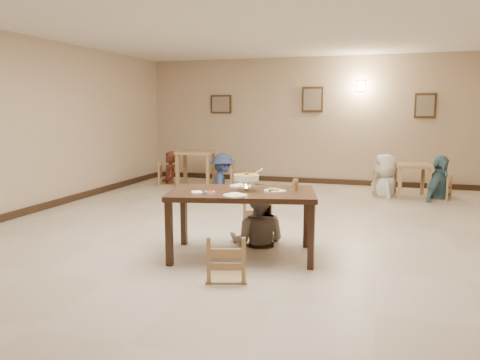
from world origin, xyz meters
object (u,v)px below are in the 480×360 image
(main_diner, at_px, (258,184))
(bg_chair_rl, at_px, (385,172))
(bg_diner_d, at_px, (441,155))
(bg_diner_a, at_px, (169,151))
(bg_diner_c, at_px, (386,154))
(bg_diner_b, at_px, (223,153))
(drink_glass, at_px, (295,185))
(chair_near, at_px, (227,236))
(bg_table_left, at_px, (196,157))
(chair_far, at_px, (257,207))
(main_table, at_px, (242,198))
(bg_table_right, at_px, (412,170))
(bg_chair_rr, at_px, (440,177))
(curry_warmer, at_px, (246,178))
(bg_chair_lr, at_px, (223,168))
(bg_chair_ll, at_px, (170,162))

(main_diner, relative_size, bg_chair_rl, 1.61)
(bg_chair_rl, distance_m, bg_diner_d, 1.10)
(bg_diner_a, height_order, bg_diner_c, bg_diner_c)
(bg_diner_b, bearing_deg, drink_glass, -173.61)
(chair_near, height_order, bg_table_left, chair_near)
(chair_far, height_order, bg_diner_a, bg_diner_a)
(main_table, distance_m, drink_glass, 0.66)
(chair_far, bearing_deg, bg_diner_b, 101.29)
(drink_glass, bearing_deg, main_table, -158.17)
(bg_diner_b, bearing_deg, bg_diner_c, -112.32)
(bg_table_right, bearing_deg, main_table, -114.37)
(main_table, distance_m, bg_chair_rl, 5.00)
(bg_diner_d, bearing_deg, bg_diner_b, 116.06)
(bg_table_left, relative_size, bg_chair_rl, 0.95)
(bg_chair_rl, distance_m, bg_chair_rr, 1.03)
(chair_far, xyz_separation_m, curry_warmer, (0.04, -0.66, 0.50))
(bg_diner_b, bearing_deg, bg_table_right, -111.97)
(bg_chair_rl, bearing_deg, main_diner, 153.73)
(bg_chair_rl, xyz_separation_m, bg_diner_c, (-0.00, 0.00, 0.37))
(main_table, bearing_deg, bg_table_right, 52.86)
(main_diner, bearing_deg, bg_diner_a, -55.41)
(bg_chair_lr, xyz_separation_m, bg_chair_rl, (3.53, 0.04, 0.04))
(drink_glass, bearing_deg, bg_diner_c, 76.97)
(bg_diner_a, distance_m, bg_diner_c, 4.88)
(bg_diner_a, bearing_deg, bg_chair_lr, 59.77)
(curry_warmer, bearing_deg, bg_diner_a, 124.99)
(bg_table_right, height_order, bg_chair_lr, bg_chair_lr)
(main_diner, relative_size, bg_table_left, 1.70)
(chair_far, xyz_separation_m, chair_near, (0.06, -1.44, -0.01))
(chair_far, xyz_separation_m, bg_chair_rr, (2.66, 3.98, -0.03))
(drink_glass, xyz_separation_m, bg_diner_c, (1.04, 4.47, 0.00))
(bg_chair_lr, bearing_deg, bg_table_right, 76.95)
(main_table, distance_m, bg_chair_rr, 5.38)
(main_table, bearing_deg, chair_far, 77.02)
(bg_chair_lr, distance_m, bg_chair_rr, 4.56)
(curry_warmer, bearing_deg, bg_chair_rl, 71.25)
(drink_glass, distance_m, bg_chair_rl, 4.61)
(main_diner, distance_m, curry_warmer, 0.58)
(chair_near, xyz_separation_m, bg_diner_b, (-1.96, 5.43, 0.33))
(curry_warmer, xyz_separation_m, bg_chair_lr, (-1.94, 4.65, -0.50))
(chair_far, height_order, bg_chair_ll, bg_chair_ll)
(bg_diner_a, xyz_separation_m, bg_diner_b, (1.35, -0.05, -0.01))
(main_table, height_order, bg_table_right, main_table)
(bg_chair_rr, height_order, bg_diner_d, bg_diner_d)
(bg_table_right, bearing_deg, bg_diner_d, -8.32)
(main_table, distance_m, chair_far, 0.73)
(chair_near, xyz_separation_m, bg_diner_d, (2.60, 5.42, 0.42))
(bg_chair_lr, height_order, bg_chair_rl, bg_chair_rl)
(curry_warmer, distance_m, bg_diner_a, 5.74)
(chair_near, xyz_separation_m, bg_table_right, (2.09, 5.50, 0.09))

